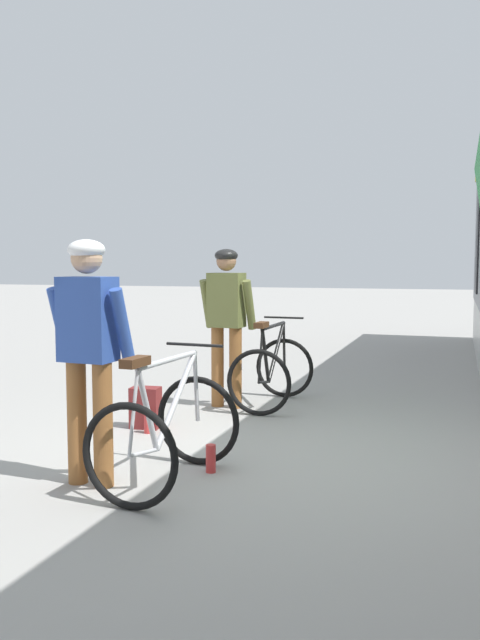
# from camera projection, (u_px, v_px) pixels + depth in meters

# --- Properties ---
(ground_plane) EXTENTS (80.00, 80.00, 0.00)m
(ground_plane) POSITION_uv_depth(u_px,v_px,m) (285.00, 460.00, 5.17)
(ground_plane) COLOR #A09E99
(cyclist_near_in_olive) EXTENTS (0.63, 0.34, 1.76)m
(cyclist_near_in_olive) POSITION_uv_depth(u_px,v_px,m) (226.00, 313.00, 7.02)
(cyclist_near_in_olive) COLOR #935B2D
(cyclist_near_in_olive) RESTS_ON ground
(cyclist_far_in_blue) EXTENTS (0.62, 0.32, 1.76)m
(cyclist_far_in_blue) POSITION_uv_depth(u_px,v_px,m) (88.00, 340.00, 4.50)
(cyclist_far_in_blue) COLOR #935B2D
(cyclist_far_in_blue) RESTS_ON ground
(bicycle_near_black) EXTENTS (0.72, 1.08, 0.99)m
(bicycle_near_black) POSITION_uv_depth(u_px,v_px,m) (272.00, 371.00, 7.12)
(bicycle_near_black) COLOR black
(bicycle_near_black) RESTS_ON ground
(bicycle_far_silver) EXTENTS (0.76, 1.10, 0.99)m
(bicycle_far_silver) POSITION_uv_depth(u_px,v_px,m) (166.00, 430.00, 4.54)
(bicycle_far_silver) COLOR black
(bicycle_far_silver) RESTS_ON ground
(backpack_on_platform) EXTENTS (0.30, 0.21, 0.40)m
(backpack_on_platform) POSITION_uv_depth(u_px,v_px,m) (146.00, 408.00, 6.17)
(backpack_on_platform) COLOR maroon
(backpack_on_platform) RESTS_ON ground
(water_bottle_near_the_bikes) EXTENTS (0.08, 0.08, 0.21)m
(water_bottle_near_the_bikes) POSITION_uv_depth(u_px,v_px,m) (211.00, 459.00, 4.85)
(water_bottle_near_the_bikes) COLOR red
(water_bottle_near_the_bikes) RESTS_ON ground
(water_bottle_by_the_backpack) EXTENTS (0.08, 0.08, 0.18)m
(water_bottle_by_the_backpack) POSITION_uv_depth(u_px,v_px,m) (148.00, 424.00, 5.99)
(water_bottle_by_the_backpack) COLOR red
(water_bottle_by_the_backpack) RESTS_ON ground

